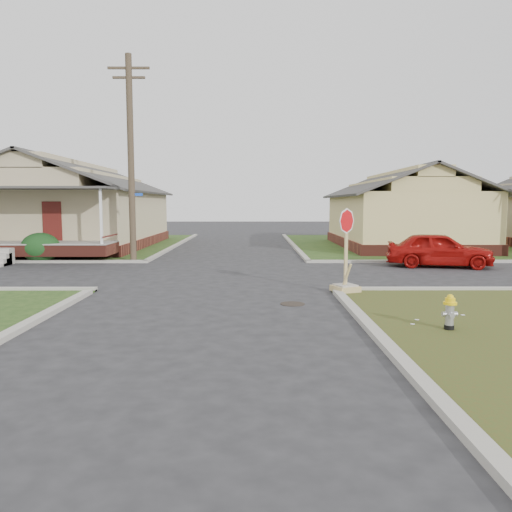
{
  "coord_description": "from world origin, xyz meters",
  "views": [
    {
      "loc": [
        1.21,
        -13.24,
        2.6
      ],
      "look_at": [
        1.25,
        1.0,
        1.1
      ],
      "focal_mm": 35.0,
      "sensor_mm": 36.0,
      "label": 1
    }
  ],
  "objects_px": {
    "utility_pole": "(131,156)",
    "red_sedan": "(439,250)",
    "fire_hydrant": "(450,310)",
    "stop_sign": "(346,274)"
  },
  "relations": [
    {
      "from": "utility_pole",
      "to": "fire_hydrant",
      "type": "distance_m",
      "value": 15.96
    },
    {
      "from": "utility_pole",
      "to": "red_sedan",
      "type": "bearing_deg",
      "value": -7.65
    },
    {
      "from": "stop_sign",
      "to": "red_sedan",
      "type": "distance_m",
      "value": 7.81
    },
    {
      "from": "fire_hydrant",
      "to": "stop_sign",
      "type": "distance_m",
      "value": 4.62
    },
    {
      "from": "utility_pole",
      "to": "red_sedan",
      "type": "height_order",
      "value": "utility_pole"
    },
    {
      "from": "stop_sign",
      "to": "red_sedan",
      "type": "bearing_deg",
      "value": 27.4
    },
    {
      "from": "stop_sign",
      "to": "fire_hydrant",
      "type": "bearing_deg",
      "value": -96.75
    },
    {
      "from": "utility_pole",
      "to": "red_sedan",
      "type": "xyz_separation_m",
      "value": [
        13.01,
        -1.75,
        -3.94
      ]
    },
    {
      "from": "utility_pole",
      "to": "red_sedan",
      "type": "relative_size",
      "value": 2.14
    },
    {
      "from": "red_sedan",
      "to": "fire_hydrant",
      "type": "bearing_deg",
      "value": 173.75
    }
  ]
}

